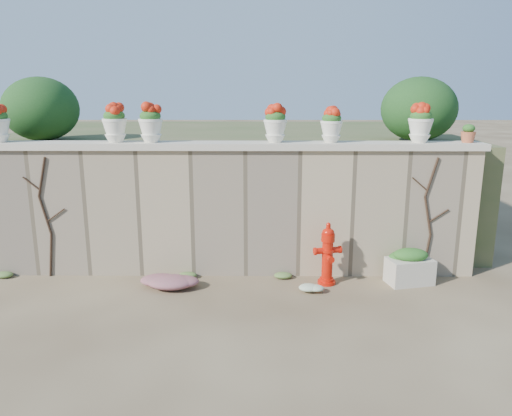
{
  "coord_description": "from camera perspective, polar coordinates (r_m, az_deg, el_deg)",
  "views": [
    {
      "loc": [
        0.63,
        -5.84,
        2.93
      ],
      "look_at": [
        0.58,
        1.4,
        1.16
      ],
      "focal_mm": 35.0,
      "sensor_mm": 36.0,
      "label": 1
    }
  ],
  "objects": [
    {
      "name": "ground",
      "position": [
        6.57,
        -5.24,
        -12.85
      ],
      "size": [
        80.0,
        80.0,
        0.0
      ],
      "primitive_type": "plane",
      "color": "#4F3C27",
      "rests_on": "ground"
    },
    {
      "name": "stone_wall",
      "position": [
        7.91,
        -4.15,
        -0.45
      ],
      "size": [
        8.0,
        0.4,
        2.0
      ],
      "primitive_type": "cube",
      "color": "#9E8A69",
      "rests_on": "ground"
    },
    {
      "name": "wall_cap",
      "position": [
        7.72,
        -4.29,
        7.12
      ],
      "size": [
        8.1,
        0.52,
        0.1
      ],
      "primitive_type": "cube",
      "color": "beige",
      "rests_on": "stone_wall"
    },
    {
      "name": "raised_fill",
      "position": [
        11.03,
        -2.86,
        3.61
      ],
      "size": [
        9.0,
        6.0,
        2.0
      ],
      "primitive_type": "cube",
      "color": "#384C23",
      "rests_on": "ground"
    },
    {
      "name": "back_shrub_left",
      "position": [
        9.64,
        -23.38,
        10.35
      ],
      "size": [
        1.3,
        1.3,
        1.1
      ],
      "primitive_type": "ellipsoid",
      "color": "#143814",
      "rests_on": "raised_fill"
    },
    {
      "name": "back_shrub_right",
      "position": [
        9.28,
        18.13,
        10.7
      ],
      "size": [
        1.3,
        1.3,
        1.1
      ],
      "primitive_type": "ellipsoid",
      "color": "#143814",
      "rests_on": "raised_fill"
    },
    {
      "name": "vine_left",
      "position": [
        8.35,
        -22.88,
        -0.82
      ],
      "size": [
        0.6,
        0.04,
        1.91
      ],
      "color": "black",
      "rests_on": "ground"
    },
    {
      "name": "vine_right",
      "position": [
        8.1,
        19.12,
        -0.91
      ],
      "size": [
        0.6,
        0.04,
        1.91
      ],
      "color": "black",
      "rests_on": "ground"
    },
    {
      "name": "fire_hydrant",
      "position": [
        7.62,
        8.17,
        -5.18
      ],
      "size": [
        0.42,
        0.3,
        0.96
      ],
      "rotation": [
        0.0,
        0.0,
        0.23
      ],
      "color": "red",
      "rests_on": "ground"
    },
    {
      "name": "planter_box",
      "position": [
        7.98,
        17.17,
        -6.49
      ],
      "size": [
        0.74,
        0.53,
        0.56
      ],
      "rotation": [
        0.0,
        0.0,
        0.23
      ],
      "color": "beige",
      "rests_on": "ground"
    },
    {
      "name": "green_shrub",
      "position": [
        8.03,
        15.96,
        -5.78
      ],
      "size": [
        0.68,
        0.61,
        0.65
      ],
      "primitive_type": "ellipsoid",
      "color": "#1E5119",
      "rests_on": "ground"
    },
    {
      "name": "magenta_clump",
      "position": [
        7.65,
        -9.68,
        -8.03
      ],
      "size": [
        0.91,
        0.6,
        0.24
      ],
      "primitive_type": "ellipsoid",
      "color": "#B6246E",
      "rests_on": "ground"
    },
    {
      "name": "white_flowers",
      "position": [
        7.44,
        6.54,
        -8.9
      ],
      "size": [
        0.46,
        0.36,
        0.16
      ],
      "primitive_type": "ellipsoid",
      "color": "white",
      "rests_on": "ground"
    },
    {
      "name": "urn_pot_1",
      "position": [
        7.97,
        -15.86,
        9.29
      ],
      "size": [
        0.37,
        0.37,
        0.58
      ],
      "color": "white",
      "rests_on": "wall_cap"
    },
    {
      "name": "urn_pot_2",
      "position": [
        7.84,
        -11.95,
        9.43
      ],
      "size": [
        0.37,
        0.37,
        0.58
      ],
      "color": "white",
      "rests_on": "wall_cap"
    },
    {
      "name": "urn_pot_3",
      "position": [
        7.67,
        2.22,
        9.56
      ],
      "size": [
        0.36,
        0.36,
        0.56
      ],
      "color": "white",
      "rests_on": "wall_cap"
    },
    {
      "name": "urn_pot_4",
      "position": [
        7.74,
        8.61,
        9.34
      ],
      "size": [
        0.34,
        0.34,
        0.53
      ],
      "color": "white",
      "rests_on": "wall_cap"
    },
    {
      "name": "urn_pot_5",
      "position": [
        8.04,
        18.29,
        9.16
      ],
      "size": [
        0.37,
        0.37,
        0.58
      ],
      "color": "white",
      "rests_on": "wall_cap"
    },
    {
      "name": "terracotta_pot",
      "position": [
        8.31,
        23.09,
        7.75
      ],
      "size": [
        0.22,
        0.22,
        0.27
      ],
      "color": "#AF5735",
      "rests_on": "wall_cap"
    }
  ]
}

